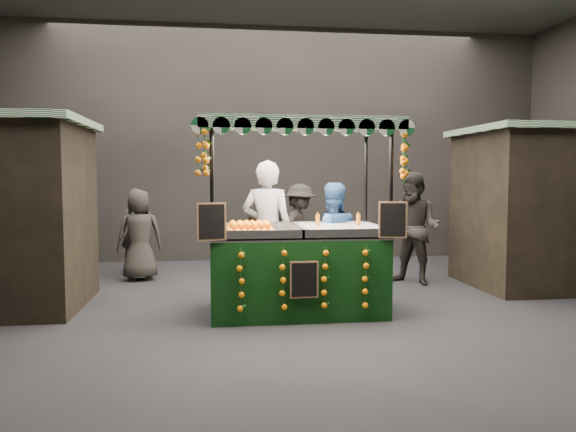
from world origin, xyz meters
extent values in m
plane|color=black|center=(0.00, 0.00, 0.00)|extent=(12.00, 12.00, 0.00)
cube|color=black|center=(0.00, 5.00, 2.50)|extent=(12.00, 0.10, 5.00)
cube|color=black|center=(4.40, 1.50, 1.25)|extent=(2.80, 2.00, 2.50)
cube|color=#104D22|center=(4.40, 1.50, 2.55)|extent=(3.00, 2.20, 0.10)
cube|color=black|center=(-0.11, 0.22, 0.51)|extent=(2.25, 1.22, 1.02)
cube|color=silver|center=(-0.11, 0.22, 1.04)|extent=(2.25, 1.22, 0.04)
cylinder|color=black|center=(-1.21, -0.37, 1.22)|extent=(0.05, 0.05, 2.45)
cylinder|color=black|center=(0.98, -0.37, 1.22)|extent=(0.05, 0.05, 2.45)
cylinder|color=black|center=(-1.21, 0.80, 1.22)|extent=(0.05, 0.05, 2.45)
cylinder|color=black|center=(0.98, 0.80, 1.22)|extent=(0.05, 0.05, 2.45)
cube|color=#104D22|center=(-0.11, 0.22, 2.49)|extent=(2.50, 1.48, 0.08)
cube|color=silver|center=(0.50, 0.22, 1.10)|extent=(1.00, 1.10, 0.08)
cube|color=black|center=(-1.22, -0.43, 1.28)|extent=(0.34, 0.10, 0.45)
cube|color=black|center=(0.99, -0.43, 1.28)|extent=(0.34, 0.10, 0.45)
cube|color=black|center=(-0.11, -0.44, 0.56)|extent=(0.35, 0.03, 0.45)
imported|color=gray|center=(-0.43, 0.98, 1.02)|extent=(0.86, 0.70, 2.03)
imported|color=#284C80|center=(0.52, 0.98, 0.86)|extent=(0.83, 0.65, 1.72)
imported|color=#2B2523|center=(-2.63, 3.60, 0.79)|extent=(0.59, 0.40, 1.59)
imported|color=black|center=(2.13, 1.90, 0.94)|extent=(1.14, 1.15, 1.88)
imported|color=#282220|center=(-0.24, 2.64, 0.81)|extent=(1.03, 0.72, 1.62)
imported|color=#2C2624|center=(0.36, 3.04, 0.83)|extent=(1.08, 1.24, 1.67)
imported|color=#2D2824|center=(-2.48, 2.86, 0.79)|extent=(0.86, 0.66, 1.58)
imported|color=black|center=(4.50, 2.46, 0.78)|extent=(0.58, 1.47, 1.55)
camera|label=1|loc=(-1.17, -7.00, 1.81)|focal=34.71mm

